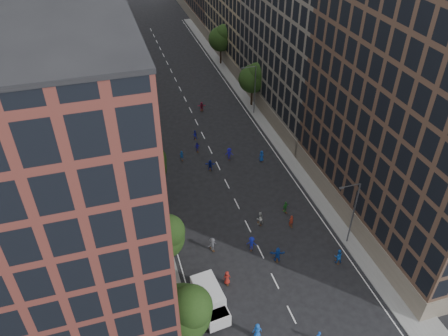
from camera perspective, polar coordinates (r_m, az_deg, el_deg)
name	(u,v)px	position (r m, az deg, el deg)	size (l,w,h in m)	color
ground	(204,137)	(72.29, -2.66, 4.09)	(240.00, 240.00, 0.00)	black
sidewalk_left	(125,125)	(77.22, -12.78, 5.51)	(4.00, 105.00, 0.15)	slate
sidewalk_right	(256,106)	(81.59, 4.24, 8.13)	(4.00, 105.00, 0.15)	slate
bldg_left_a	(67,199)	(38.75, -19.86, -3.78)	(14.00, 22.00, 30.00)	#5D2A23
bldg_left_b	(61,65)	(58.68, -20.52, 12.51)	(14.00, 26.00, 34.00)	#8C7B5C
bldg_left_c	(65,29)	(81.31, -20.08, 16.71)	(14.00, 20.00, 28.00)	#5D2A23
bldg_right_a	(431,87)	(52.21, 25.40, 9.56)	(14.00, 30.00, 36.00)	#4B3528
bldg_right_b	(310,18)	(74.98, 11.11, 18.64)	(14.00, 28.00, 33.00)	#655D53
tree_left_0	(185,311)	(40.24, -5.12, -18.13)	(5.20, 5.20, 8.83)	black
tree_left_1	(164,236)	(47.02, -7.83, -8.75)	(4.80, 4.80, 8.21)	black
tree_left_2	(146,165)	(55.65, -10.11, 0.32)	(5.60, 5.60, 9.45)	black
tree_left_3	(132,116)	(67.79, -11.86, 6.65)	(5.00, 5.00, 8.58)	black
tree_left_4	(121,72)	(82.01, -13.31, 12.09)	(5.40, 5.40, 9.08)	black
tree_left_5	(113,43)	(97.05, -14.31, 15.51)	(4.80, 4.80, 8.33)	black
tree_right_a	(254,77)	(79.21, 3.91, 11.73)	(5.00, 5.00, 8.39)	black
tree_right_b	(222,37)	(96.64, -0.31, 16.68)	(5.20, 5.20, 8.83)	black
streetlamp_near	(352,210)	(52.16, 16.43, -5.32)	(2.64, 0.22, 9.06)	#595B60
streetlamp_far	(254,87)	(76.67, 3.91, 10.47)	(2.64, 0.22, 9.06)	#595B60
cargo_van	(210,300)	(46.33, -1.85, -16.86)	(3.12, 5.68, 2.90)	silver
skater_0	(257,331)	(45.06, 4.36, -20.49)	(0.94, 0.61, 1.93)	#154DB2
skater_2	(338,256)	(52.42, 14.68, -11.12)	(0.94, 0.73, 1.93)	#144CA9
skater_3	(252,244)	(52.31, 3.62, -9.82)	(1.19, 0.68, 1.84)	#131D9B
skater_4	(201,297)	(47.58, -3.07, -16.43)	(0.89, 0.37, 1.51)	#181299
skater_5	(278,255)	(51.36, 7.01, -11.16)	(1.75, 0.56, 1.89)	navy
skater_6	(227,278)	(48.87, 0.39, -14.17)	(0.86, 0.56, 1.76)	maroon
skater_7	(291,221)	(55.72, 8.76, -6.85)	(0.60, 0.39, 1.64)	maroon
skater_8	(260,219)	(55.42, 4.68, -6.61)	(0.90, 0.70, 1.85)	silver
skater_9	(212,244)	(52.14, -1.56, -9.96)	(1.17, 0.67, 1.82)	#44454A
skater_10	(285,207)	(57.54, 8.02, -5.09)	(0.97, 0.40, 1.66)	#227325
skater_11	(210,165)	(64.30, -1.82, 0.38)	(1.51, 0.48, 1.63)	#122198
skater_12	(262,156)	(66.24, 4.92, 1.54)	(0.86, 0.56, 1.76)	#123D94
skater_13	(182,156)	(66.64, -5.56, 1.62)	(0.57, 0.37, 1.56)	#144CA5
skater_14	(195,135)	(71.42, -3.84, 4.32)	(0.74, 0.58, 1.53)	#121699
skater_15	(229,154)	(66.41, 0.68, 1.86)	(1.23, 0.71, 1.90)	#161292
skater_16	(197,147)	(68.35, -3.52, 2.71)	(0.89, 0.37, 1.51)	#1C14A9
skater_17	(202,107)	(79.60, -2.94, 8.02)	(1.49, 0.48, 1.61)	#A61B3D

